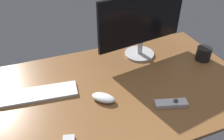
# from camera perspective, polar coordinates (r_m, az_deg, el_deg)

# --- Properties ---
(desk) EXTENTS (1.40, 0.84, 0.02)m
(desk) POSITION_cam_1_polar(r_m,az_deg,el_deg) (1.23, 1.65, -4.52)
(desk) COLOR brown
(desk) RESTS_ON ground
(monitor) EXTENTS (0.57, 0.19, 0.39)m
(monitor) POSITION_cam_1_polar(r_m,az_deg,el_deg) (1.40, 7.36, 11.30)
(monitor) COLOR #B8B8B8
(monitor) RESTS_ON desk
(keyboard) EXTENTS (0.38, 0.15, 0.01)m
(keyboard) POSITION_cam_1_polar(r_m,az_deg,el_deg) (1.23, -17.40, -5.62)
(keyboard) COLOR silver
(keyboard) RESTS_ON desk
(computer_mouse) EXTENTS (0.13, 0.13, 0.03)m
(computer_mouse) POSITION_cam_1_polar(r_m,az_deg,el_deg) (1.14, -2.14, -6.85)
(computer_mouse) COLOR silver
(computer_mouse) RESTS_ON desk
(media_remote) EXTENTS (0.16, 0.09, 0.04)m
(media_remote) POSITION_cam_1_polar(r_m,az_deg,el_deg) (1.15, 14.39, -7.98)
(media_remote) COLOR #B7B7BC
(media_remote) RESTS_ON desk
(coffee_mug) EXTENTS (0.09, 0.09, 0.08)m
(coffee_mug) POSITION_cam_1_polar(r_m,az_deg,el_deg) (1.53, 21.62, 3.73)
(coffee_mug) COLOR black
(coffee_mug) RESTS_ON desk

